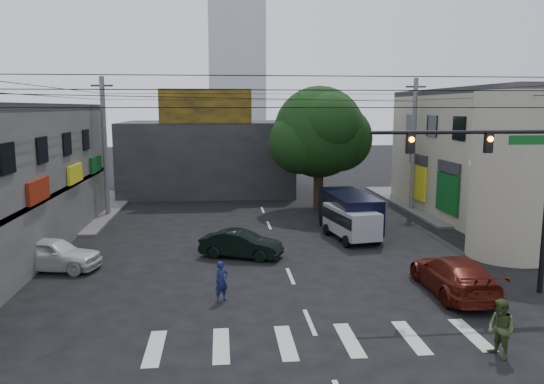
{
  "coord_description": "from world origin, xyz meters",
  "views": [
    {
      "loc": [
        -2.94,
        -19.83,
        7.21
      ],
      "look_at": [
        -0.6,
        4.0,
        3.37
      ],
      "focal_mm": 35.0,
      "sensor_mm": 36.0,
      "label": 1
    }
  ],
  "objects": [
    {
      "name": "white_compact",
      "position": [
        -10.5,
        3.92,
        0.74
      ],
      "size": [
        3.5,
        5.04,
        1.48
      ],
      "primitive_type": "imported",
      "rotation": [
        0.0,
        0.0,
        1.36
      ],
      "color": "silver",
      "rests_on": "ground"
    },
    {
      "name": "ground",
      "position": [
        0.0,
        0.0,
        0.0
      ],
      "size": [
        160.0,
        160.0,
        0.0
      ],
      "primitive_type": "plane",
      "color": "black",
      "rests_on": "ground"
    },
    {
      "name": "dark_sedan",
      "position": [
        -1.99,
        5.12,
        0.65
      ],
      "size": [
        4.02,
        4.88,
        1.3
      ],
      "primitive_type": "imported",
      "rotation": [
        0.0,
        0.0,
        1.21
      ],
      "color": "black",
      "rests_on": "ground"
    },
    {
      "name": "sidewalk_far_right",
      "position": [
        18.0,
        18.0,
        0.07
      ],
      "size": [
        16.0,
        16.0,
        0.15
      ],
      "primitive_type": "cube",
      "color": "#514F4C",
      "rests_on": "ground"
    },
    {
      "name": "silver_minivan",
      "position": [
        4.14,
        7.93,
        0.89
      ],
      "size": [
        4.74,
        3.13,
        1.79
      ],
      "primitive_type": null,
      "rotation": [
        0.0,
        0.0,
        1.74
      ],
      "color": "#ADB0B6",
      "rests_on": "ground"
    },
    {
      "name": "corner_column",
      "position": [
        11.0,
        4.0,
        4.0
      ],
      "size": [
        4.0,
        4.0,
        8.0
      ],
      "primitive_type": "cylinder",
      "color": "gray",
      "rests_on": "ground"
    },
    {
      "name": "billboard",
      "position": [
        -4.0,
        21.1,
        7.3
      ],
      "size": [
        7.0,
        0.3,
        2.6
      ],
      "primitive_type": "cube",
      "color": "olive",
      "rests_on": "building_far"
    },
    {
      "name": "building_far",
      "position": [
        -4.0,
        26.0,
        3.0
      ],
      "size": [
        14.0,
        10.0,
        6.0
      ],
      "primitive_type": "cube",
      "color": "#232326",
      "rests_on": "ground"
    },
    {
      "name": "building_right",
      "position": [
        18.0,
        13.0,
        4.0
      ],
      "size": [
        14.0,
        18.0,
        8.0
      ],
      "primitive_type": "cube",
      "color": "gray",
      "rests_on": "ground"
    },
    {
      "name": "street_tree",
      "position": [
        4.0,
        17.0,
        5.47
      ],
      "size": [
        6.4,
        6.4,
        8.7
      ],
      "color": "black",
      "rests_on": "ground"
    },
    {
      "name": "traffic_officer",
      "position": [
        -2.96,
        -0.7,
        0.77
      ],
      "size": [
        0.89,
        0.88,
        1.54
      ],
      "primitive_type": "imported",
      "rotation": [
        0.0,
        0.0,
        0.57
      ],
      "color": "#131B43",
      "rests_on": "ground"
    },
    {
      "name": "pedestrian_olive",
      "position": [
        5.06,
        -6.09,
        0.88
      ],
      "size": [
        1.22,
        1.13,
        1.76
      ],
      "primitive_type": "imported",
      "rotation": [
        0.0,
        0.0,
        -1.28
      ],
      "color": "#374821",
      "rests_on": "ground"
    },
    {
      "name": "maroon_sedan",
      "position": [
        6.06,
        -0.74,
        0.74
      ],
      "size": [
        2.22,
        5.18,
        1.49
      ],
      "primitive_type": "imported",
      "rotation": [
        0.0,
        0.0,
        3.13
      ],
      "color": "#4E130B",
      "rests_on": "ground"
    },
    {
      "name": "utility_pole_far_right",
      "position": [
        10.5,
        16.0,
        4.6
      ],
      "size": [
        0.32,
        0.32,
        9.2
      ],
      "primitive_type": "cylinder",
      "color": "#59595B",
      "rests_on": "ground"
    },
    {
      "name": "traffic_gantry",
      "position": [
        7.82,
        -1.0,
        4.83
      ],
      "size": [
        7.1,
        0.35,
        7.2
      ],
      "color": "black",
      "rests_on": "ground"
    },
    {
      "name": "sidewalk_far_left",
      "position": [
        -18.0,
        18.0,
        0.07
      ],
      "size": [
        16.0,
        16.0,
        0.15
      ],
      "primitive_type": "cube",
      "color": "#514F4C",
      "rests_on": "ground"
    },
    {
      "name": "utility_pole_far_left",
      "position": [
        -10.5,
        16.0,
        4.6
      ],
      "size": [
        0.32,
        0.32,
        9.2
      ],
      "primitive_type": "cylinder",
      "color": "#59595B",
      "rests_on": "ground"
    },
    {
      "name": "tower_distant",
      "position": [
        0.0,
        70.0,
        22.0
      ],
      "size": [
        9.0,
        9.0,
        44.0
      ],
      "primitive_type": "cube",
      "color": "silver",
      "rests_on": "ground"
    },
    {
      "name": "navy_van",
      "position": [
        4.45,
        9.72,
        1.14
      ],
      "size": [
        6.0,
        2.97,
        2.28
      ],
      "primitive_type": null,
      "rotation": [
        0.0,
        0.0,
        1.64
      ],
      "color": "black",
      "rests_on": "ground"
    }
  ]
}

